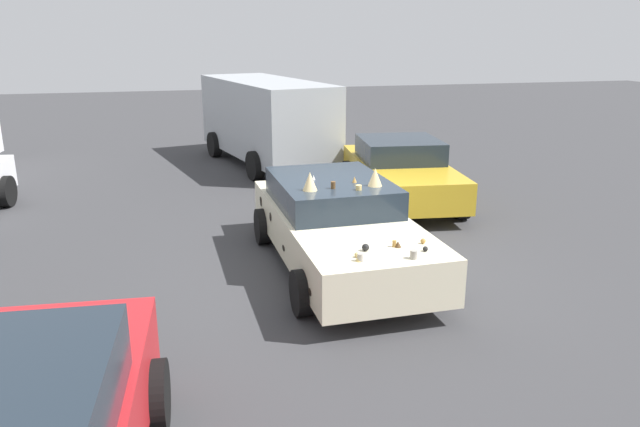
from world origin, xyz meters
TOP-DOWN VIEW (x-y plane):
  - ground_plane at (0.00, 0.00)m, footprint 60.00×60.00m
  - art_car_decorated at (0.10, 0.00)m, footprint 4.67×2.18m
  - parked_van_near_right at (7.81, -0.11)m, footprint 5.64×3.10m
  - parked_sedan_far_right at (3.30, -2.25)m, footprint 4.27×2.34m

SIDE VIEW (x-z plane):
  - ground_plane at x=0.00m, z-range 0.00..0.00m
  - parked_sedan_far_right at x=3.30m, z-range 0.00..1.35m
  - art_car_decorated at x=0.10m, z-range -0.11..1.48m
  - parked_van_near_right at x=7.81m, z-range 0.13..2.40m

